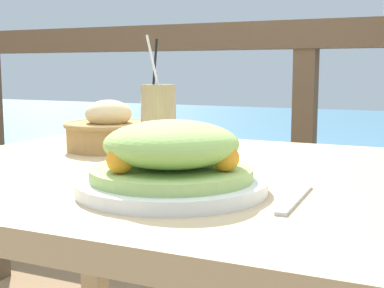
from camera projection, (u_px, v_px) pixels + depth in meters
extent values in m
cube|color=tan|center=(203.00, 180.00, 1.00)|extent=(1.15, 0.87, 0.04)
cube|color=tan|center=(95.00, 264.00, 1.60)|extent=(0.06, 0.06, 0.71)
cube|color=brown|center=(307.00, 34.00, 1.71)|extent=(2.80, 0.08, 0.09)
cube|color=brown|center=(302.00, 200.00, 1.79)|extent=(0.07, 0.07, 1.00)
cube|color=teal|center=(377.00, 161.00, 4.07)|extent=(12.00, 4.00, 0.47)
cylinder|color=white|center=(172.00, 185.00, 0.82)|extent=(0.29, 0.29, 0.02)
cylinder|color=#A8C66B|center=(172.00, 173.00, 0.81)|extent=(0.25, 0.25, 0.02)
ellipsoid|color=#9EC660|center=(171.00, 144.00, 0.81)|extent=(0.21, 0.21, 0.07)
sphere|color=orange|center=(226.00, 158.00, 0.78)|extent=(0.04, 0.04, 0.04)
sphere|color=orange|center=(164.00, 146.00, 0.89)|extent=(0.04, 0.04, 0.04)
sphere|color=orange|center=(120.00, 160.00, 0.76)|extent=(0.04, 0.04, 0.04)
cylinder|color=tan|center=(159.00, 122.00, 1.11)|extent=(0.07, 0.07, 0.15)
cylinder|color=black|center=(153.00, 90.00, 1.10)|extent=(0.02, 0.07, 0.21)
cylinder|color=white|center=(159.00, 89.00, 1.09)|extent=(0.05, 0.03, 0.22)
cylinder|color=#AD7F47|center=(109.00, 136.00, 1.24)|extent=(0.19, 0.19, 0.06)
torus|color=#AD7F47|center=(109.00, 125.00, 1.23)|extent=(0.21, 0.21, 0.01)
ellipsoid|color=beige|center=(108.00, 114.00, 1.23)|extent=(0.11, 0.11, 0.06)
cube|color=silver|center=(295.00, 199.00, 0.76)|extent=(0.02, 0.18, 0.00)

